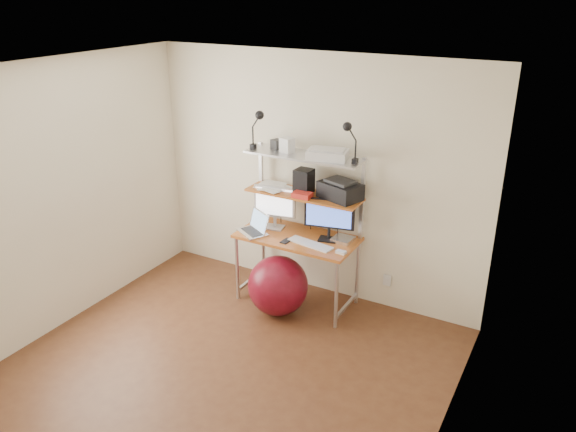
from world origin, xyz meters
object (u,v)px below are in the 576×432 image
object	(u,v)px
exercise_ball	(278,286)
printer	(340,190)
monitor_silver	(275,204)
monitor_black	(329,216)
laptop	(256,228)

from	to	relation	value
exercise_ball	printer	bearing A→B (deg)	46.95
monitor_silver	printer	size ratio (longest dim) A/B	1.05
monitor_black	exercise_ball	size ratio (longest dim) A/B	0.82
exercise_ball	laptop	bearing A→B (deg)	154.46
exercise_ball	monitor_black	bearing A→B (deg)	45.02
laptop	exercise_ball	world-z (taller)	laptop
printer	monitor_black	bearing A→B (deg)	-105.28
monitor_silver	exercise_ball	world-z (taller)	monitor_silver
printer	exercise_ball	distance (m)	1.13
monitor_silver	laptop	size ratio (longest dim) A/B	1.21
laptop	exercise_ball	bearing A→B (deg)	4.35
printer	monitor_silver	bearing A→B (deg)	-153.14
laptop	printer	bearing A→B (deg)	50.45
monitor_black	printer	bearing A→B (deg)	43.45
monitor_silver	monitor_black	world-z (taller)	monitor_black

